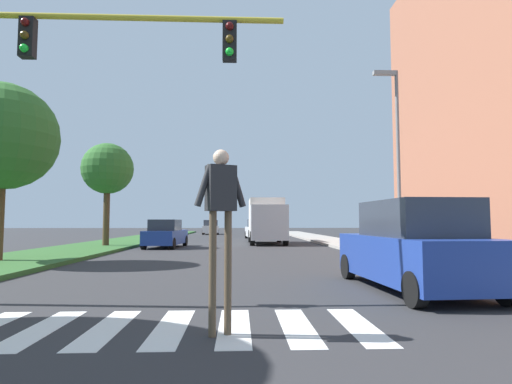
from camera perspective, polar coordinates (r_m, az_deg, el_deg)
name	(u,v)px	position (r m, az deg, el deg)	size (l,w,h in m)	color
ground_plane	(225,244)	(28.09, -4.40, -7.21)	(140.00, 140.00, 0.00)	#2D2D30
crosswalk	(171,327)	(6.25, -11.73, -17.97)	(5.85, 2.20, 0.01)	silver
median_strip	(108,245)	(27.31, -19.89, -6.90)	(4.27, 64.00, 0.15)	#2D5B28
tree_mid	(2,137)	(17.44, -31.84, 6.55)	(3.86, 3.86, 6.35)	#4C3823
tree_far	(108,169)	(25.38, -19.97, 2.99)	(2.96, 2.96, 5.92)	#4C3823
sidewalk_right	(347,244)	(26.97, 12.53, -7.09)	(3.00, 64.00, 0.15)	#9E9991
traffic_light_gantry	(20,78)	(9.43, -30.00, 13.60)	(7.28, 0.30, 6.00)	gold
street_lamp_right	(396,145)	(17.51, 18.88, 6.24)	(1.02, 0.24, 7.50)	slate
pedestrian_performer	(221,210)	(5.55, -4.94, -2.54)	(0.72, 0.38, 2.49)	brown
suv_crossing	(413,248)	(9.78, 21.05, -7.25)	(2.18, 4.69, 1.97)	navy
sedan_midblock	(166,234)	(24.47, -12.44, -5.80)	(2.05, 4.46, 1.62)	navy
sedan_distant	(257,230)	(35.58, 0.13, -5.30)	(2.06, 4.61, 1.71)	silver
sedan_far_horizon	(211,228)	(49.04, -6.33, -4.96)	(2.11, 4.21, 1.69)	silver
truck_box_delivery	(267,220)	(28.11, 1.48, -3.88)	(2.40, 6.20, 3.10)	#B7B7BC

